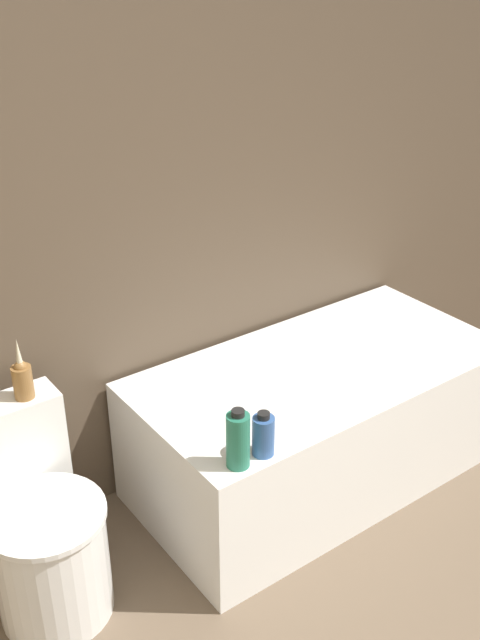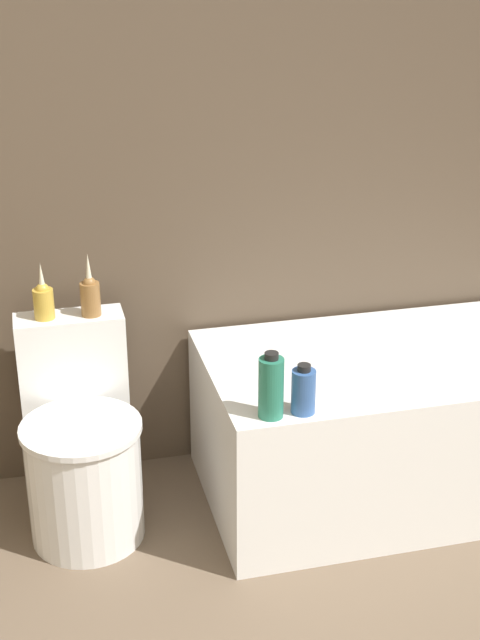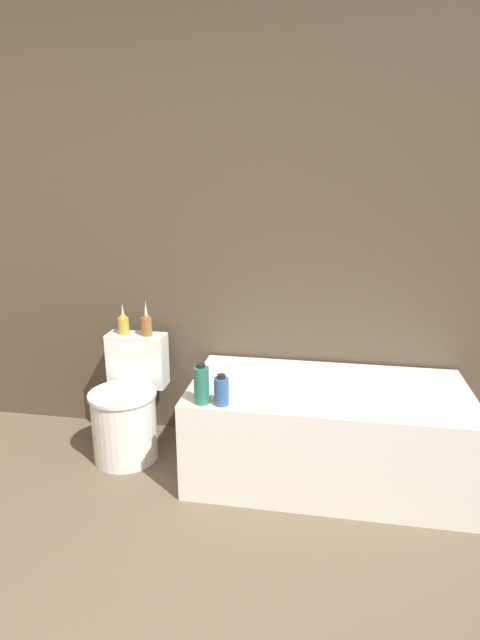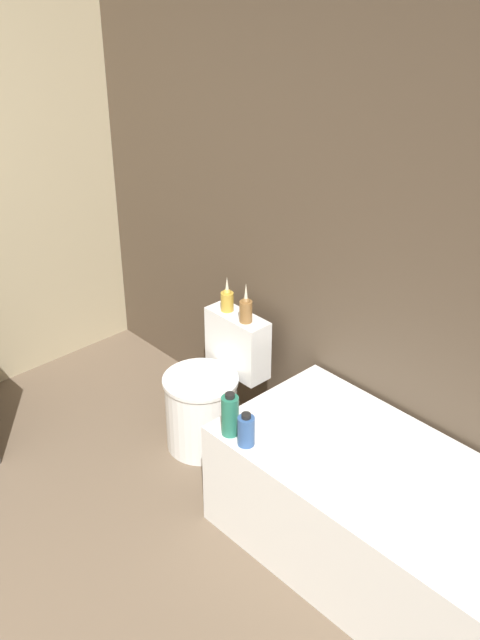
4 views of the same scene
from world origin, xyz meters
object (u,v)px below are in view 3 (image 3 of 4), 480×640
at_px(vase_silver, 147,324).
at_px(shampoo_bottle_short, 221,391).
at_px(shampoo_bottle_tall, 201,385).
at_px(vase_gold, 123,323).
at_px(bathtub, 326,431).
at_px(toilet, 128,410).

distance_m(vase_silver, shampoo_bottle_short, 0.80).
bearing_deg(shampoo_bottle_tall, vase_gold, 138.96).
height_order(vase_silver, shampoo_bottle_tall, vase_silver).
bearing_deg(vase_gold, shampoo_bottle_short, -36.85).
bearing_deg(bathtub, shampoo_bottle_tall, -153.74).
relative_size(vase_gold, shampoo_bottle_short, 1.22).
relative_size(toilet, shampoo_bottle_tall, 3.32).
bearing_deg(toilet, shampoo_bottle_tall, -32.19).
relative_size(vase_gold, shampoo_bottle_tall, 0.93).
bearing_deg(bathtub, shampoo_bottle_short, -149.54).
height_order(vase_gold, shampoo_bottle_tall, vase_gold).
distance_m(bathtub, vase_gold, 1.36).
bearing_deg(vase_silver, shampoo_bottle_tall, -48.50).
bearing_deg(bathtub, toilet, 178.18).
height_order(toilet, vase_silver, vase_silver).
xyz_separation_m(vase_silver, shampoo_bottle_short, (0.57, -0.53, -0.16)).
bearing_deg(shampoo_bottle_short, vase_gold, 143.15).
xyz_separation_m(toilet, shampoo_bottle_short, (0.65, -0.34, 0.33)).
bearing_deg(vase_gold, vase_silver, -3.61).
bearing_deg(shampoo_bottle_short, toilet, 152.01).
xyz_separation_m(shampoo_bottle_tall, shampoo_bottle_short, (0.10, 0.00, -0.03)).
xyz_separation_m(bathtub, shampoo_bottle_tall, (-0.62, -0.31, 0.36)).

